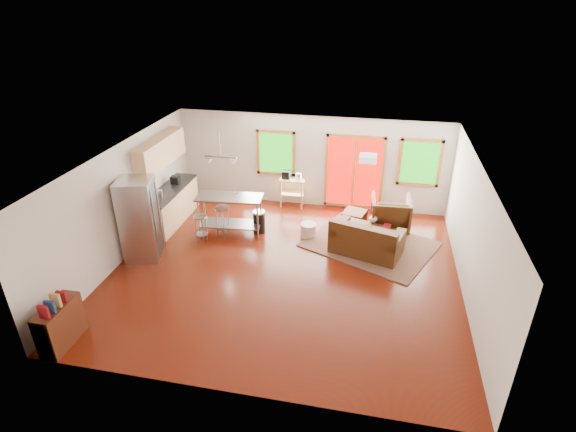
% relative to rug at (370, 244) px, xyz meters
% --- Properties ---
extents(floor, '(7.50, 7.00, 0.02)m').
position_rel_rug_xyz_m(floor, '(-1.80, -1.49, -0.02)').
color(floor, '#3B0D04').
rests_on(floor, ground).
extents(ceiling, '(7.50, 7.00, 0.02)m').
position_rel_rug_xyz_m(ceiling, '(-1.80, -1.49, 2.60)').
color(ceiling, silver).
rests_on(ceiling, ground).
extents(back_wall, '(7.50, 0.02, 2.60)m').
position_rel_rug_xyz_m(back_wall, '(-1.80, 2.02, 1.29)').
color(back_wall, beige).
rests_on(back_wall, ground).
extents(left_wall, '(0.02, 7.00, 2.60)m').
position_rel_rug_xyz_m(left_wall, '(-5.56, -1.49, 1.29)').
color(left_wall, beige).
rests_on(left_wall, ground).
extents(right_wall, '(0.02, 7.00, 2.60)m').
position_rel_rug_xyz_m(right_wall, '(1.96, -1.49, 1.29)').
color(right_wall, beige).
rests_on(right_wall, ground).
extents(front_wall, '(7.50, 0.02, 2.60)m').
position_rel_rug_xyz_m(front_wall, '(-1.80, -5.00, 1.29)').
color(front_wall, beige).
rests_on(front_wall, ground).
extents(window_left, '(1.10, 0.05, 1.30)m').
position_rel_rug_xyz_m(window_left, '(-2.80, 1.97, 1.49)').
color(window_left, '#13610E').
rests_on(window_left, back_wall).
extents(french_doors, '(1.60, 0.05, 2.10)m').
position_rel_rug_xyz_m(french_doors, '(-0.60, 1.97, 1.09)').
color(french_doors, '#C90400').
rests_on(french_doors, back_wall).
extents(window_right, '(1.10, 0.05, 1.30)m').
position_rel_rug_xyz_m(window_right, '(1.10, 1.97, 1.49)').
color(window_right, '#13610E').
rests_on(window_right, back_wall).
extents(rug, '(3.51, 3.18, 0.03)m').
position_rel_rug_xyz_m(rug, '(0.00, 0.00, 0.00)').
color(rug, '#4A5637').
rests_on(rug, floor).
extents(loveseat, '(1.79, 1.33, 0.85)m').
position_rel_rug_xyz_m(loveseat, '(-0.10, -0.42, 0.32)').
color(loveseat, '#321D0B').
rests_on(loveseat, floor).
extents(coffee_table, '(1.07, 0.83, 0.38)m').
position_rel_rug_xyz_m(coffee_table, '(-0.17, 0.25, 0.31)').
color(coffee_table, '#3B1A0D').
rests_on(coffee_table, floor).
extents(armchair, '(1.01, 0.95, 0.99)m').
position_rel_rug_xyz_m(armchair, '(0.45, 0.93, 0.48)').
color(armchair, '#321D0B').
rests_on(armchair, floor).
extents(ottoman, '(0.68, 0.68, 0.37)m').
position_rel_rug_xyz_m(ottoman, '(-0.46, 1.02, 0.17)').
color(ottoman, '#321D0B').
rests_on(ottoman, floor).
extents(pouf, '(0.48, 0.48, 0.35)m').
position_rel_rug_xyz_m(pouf, '(-1.55, 0.13, 0.16)').
color(pouf, beige).
rests_on(pouf, floor).
extents(vase, '(0.26, 0.27, 0.35)m').
position_rel_rug_xyz_m(vase, '(0.03, 0.49, 0.51)').
color(vase, silver).
rests_on(vase, coffee_table).
extents(book, '(0.19, 0.07, 0.26)m').
position_rel_rug_xyz_m(book, '(0.27, 0.32, 0.52)').
color(book, maroon).
rests_on(book, coffee_table).
extents(cabinets, '(0.64, 2.24, 2.30)m').
position_rel_rug_xyz_m(cabinets, '(-5.29, 0.21, 0.91)').
color(cabinets, tan).
rests_on(cabinets, floor).
extents(refrigerator, '(0.92, 0.91, 1.91)m').
position_rel_rug_xyz_m(refrigerator, '(-5.14, -1.55, 0.94)').
color(refrigerator, '#B7BABC').
rests_on(refrigerator, floor).
extents(island, '(1.68, 0.80, 1.03)m').
position_rel_rug_xyz_m(island, '(-3.51, -0.11, 0.69)').
color(island, '#B7BABC').
rests_on(island, floor).
extents(cup, '(0.15, 0.13, 0.12)m').
position_rel_rug_xyz_m(cup, '(-3.38, 0.13, 1.00)').
color(cup, silver).
rests_on(cup, island).
extents(bar_stool_a, '(0.36, 0.36, 0.71)m').
position_rel_rug_xyz_m(bar_stool_a, '(-4.08, -0.66, 0.51)').
color(bar_stool_a, '#B7BABC').
rests_on(bar_stool_a, floor).
extents(bar_stool_b, '(0.47, 0.47, 0.80)m').
position_rel_rug_xyz_m(bar_stool_b, '(-3.66, -0.28, 0.58)').
color(bar_stool_b, '#B7BABC').
rests_on(bar_stool_b, floor).
extents(trash_can, '(0.42, 0.42, 0.58)m').
position_rel_rug_xyz_m(trash_can, '(-2.82, 0.11, 0.28)').
color(trash_can, black).
rests_on(trash_can, floor).
extents(kitchen_cart, '(0.70, 0.46, 1.06)m').
position_rel_rug_xyz_m(kitchen_cart, '(-2.31, 1.79, 0.71)').
color(kitchen_cart, tan).
rests_on(kitchen_cart, floor).
extents(bookshelf, '(0.36, 0.91, 1.06)m').
position_rel_rug_xyz_m(bookshelf, '(-5.15, -4.53, 0.40)').
color(bookshelf, '#3B1A0D').
rests_on(bookshelf, floor).
extents(ceiling_flush, '(0.35, 0.35, 0.12)m').
position_rel_rug_xyz_m(ceiling_flush, '(-0.20, -0.89, 2.52)').
color(ceiling_flush, white).
rests_on(ceiling_flush, ceiling).
extents(pendant_light, '(0.80, 0.18, 0.79)m').
position_rel_rug_xyz_m(pendant_light, '(-3.70, 0.01, 1.88)').
color(pendant_light, gray).
rests_on(pendant_light, ceiling).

